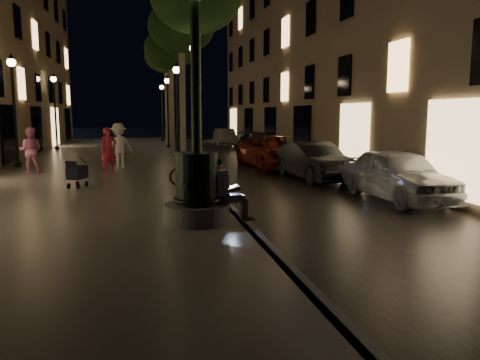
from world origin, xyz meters
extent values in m
plane|color=black|center=(0.00, 15.00, 0.00)|extent=(120.00, 120.00, 0.00)
cube|color=black|center=(3.00, 15.00, 0.01)|extent=(6.00, 45.00, 0.02)
cube|color=slate|center=(-4.00, 15.00, 0.10)|extent=(8.00, 45.00, 0.20)
cube|color=#59595B|center=(0.00, 15.00, 0.10)|extent=(0.25, 45.00, 0.20)
cube|color=#817050|center=(10.00, 18.00, 7.50)|extent=(8.00, 36.00, 15.00)
cylinder|color=#59595B|center=(-1.00, 2.00, 0.40)|extent=(1.40, 1.40, 0.40)
cylinder|color=black|center=(-1.00, 2.00, 1.15)|extent=(0.90, 0.90, 1.10)
torus|color=black|center=(-1.00, 2.00, 0.70)|extent=(1.04, 1.04, 0.10)
torus|color=black|center=(-1.00, 2.00, 1.55)|extent=(0.89, 0.89, 0.09)
cylinder|color=black|center=(-1.00, 2.00, 3.30)|extent=(0.20, 0.20, 3.20)
cube|color=tan|center=(-0.45, 2.00, 0.69)|extent=(0.37, 0.25, 0.18)
cube|color=white|center=(-0.51, 2.00, 1.04)|extent=(0.46, 0.27, 0.58)
sphere|color=tan|center=(-0.54, 2.00, 1.42)|extent=(0.22, 0.22, 0.22)
sphere|color=black|center=(-0.55, 2.00, 1.46)|extent=(0.22, 0.22, 0.22)
cube|color=tan|center=(-0.20, 1.91, 0.69)|extent=(0.47, 0.13, 0.14)
cube|color=tan|center=(-0.20, 2.09, 0.69)|extent=(0.47, 0.13, 0.14)
cube|color=tan|center=(0.02, 1.91, 0.45)|extent=(0.13, 0.12, 0.49)
cube|color=tan|center=(0.02, 2.09, 0.45)|extent=(0.13, 0.12, 0.49)
cube|color=black|center=(0.12, 1.91, 0.22)|extent=(0.27, 0.10, 0.03)
cube|color=black|center=(0.12, 2.09, 0.22)|extent=(0.27, 0.10, 0.03)
cube|color=black|center=(-0.18, 2.00, 0.77)|extent=(0.25, 0.34, 0.02)
cube|color=black|center=(-0.35, 2.00, 0.89)|extent=(0.09, 0.34, 0.22)
cube|color=#A6D2ED|center=(-0.33, 2.00, 0.89)|extent=(0.06, 0.31, 0.19)
cylinder|color=#6B604C|center=(-0.25, 8.00, 2.70)|extent=(0.28, 0.28, 5.00)
cylinder|color=#6B604C|center=(-0.20, 14.00, 2.75)|extent=(0.28, 0.28, 5.10)
ellipsoid|color=black|center=(-0.20, 14.00, 6.40)|extent=(3.00, 3.00, 2.40)
cylinder|color=#6B604C|center=(-0.30, 20.00, 2.65)|extent=(0.28, 0.28, 4.90)
ellipsoid|color=black|center=(-0.30, 20.00, 6.20)|extent=(3.00, 3.00, 2.40)
cylinder|color=#6B604C|center=(-0.22, 26.00, 2.80)|extent=(0.28, 0.28, 5.20)
ellipsoid|color=black|center=(-0.22, 26.00, 6.50)|extent=(3.00, 3.00, 2.40)
cylinder|color=black|center=(-0.30, 8.00, 0.30)|extent=(0.28, 0.28, 0.20)
cylinder|color=black|center=(-0.30, 8.00, 2.40)|extent=(0.12, 0.12, 4.40)
sphere|color=#FFD88C|center=(-0.30, 8.00, 4.65)|extent=(0.36, 0.36, 0.36)
cone|color=black|center=(-0.30, 8.00, 4.90)|extent=(0.30, 0.30, 0.22)
cylinder|color=black|center=(-0.30, 16.00, 0.30)|extent=(0.28, 0.28, 0.20)
cylinder|color=black|center=(-0.30, 16.00, 2.40)|extent=(0.12, 0.12, 4.40)
sphere|color=#FFD88C|center=(-0.30, 16.00, 4.65)|extent=(0.36, 0.36, 0.36)
cone|color=black|center=(-0.30, 16.00, 4.90)|extent=(0.30, 0.30, 0.22)
cylinder|color=black|center=(-0.30, 24.00, 0.30)|extent=(0.28, 0.28, 0.20)
cylinder|color=black|center=(-0.30, 24.00, 2.40)|extent=(0.12, 0.12, 4.40)
sphere|color=#FFD88C|center=(-0.30, 24.00, 4.65)|extent=(0.36, 0.36, 0.36)
cone|color=black|center=(-0.30, 24.00, 4.90)|extent=(0.30, 0.30, 0.22)
cylinder|color=black|center=(-0.30, 32.00, 0.30)|extent=(0.28, 0.28, 0.20)
cylinder|color=black|center=(-0.30, 32.00, 2.40)|extent=(0.12, 0.12, 4.40)
sphere|color=#FFD88C|center=(-0.30, 32.00, 4.65)|extent=(0.36, 0.36, 0.36)
cone|color=black|center=(-0.30, 32.00, 4.90)|extent=(0.30, 0.30, 0.22)
cylinder|color=black|center=(-7.40, 14.00, 0.30)|extent=(0.28, 0.28, 0.20)
cylinder|color=black|center=(-7.40, 14.00, 2.40)|extent=(0.12, 0.12, 4.40)
sphere|color=#FFD88C|center=(-7.40, 14.00, 4.65)|extent=(0.36, 0.36, 0.36)
cone|color=black|center=(-7.40, 14.00, 4.90)|extent=(0.30, 0.30, 0.22)
cylinder|color=black|center=(-7.40, 24.00, 0.30)|extent=(0.28, 0.28, 0.20)
cylinder|color=black|center=(-7.40, 24.00, 2.40)|extent=(0.12, 0.12, 4.40)
sphere|color=#FFD88C|center=(-7.40, 24.00, 4.65)|extent=(0.36, 0.36, 0.36)
cone|color=black|center=(-7.40, 24.00, 4.90)|extent=(0.30, 0.30, 0.22)
cube|color=black|center=(-4.12, 7.44, 0.69)|extent=(0.61, 0.76, 0.40)
cube|color=black|center=(-4.24, 7.15, 0.95)|extent=(0.38, 0.27, 0.26)
cylinder|color=black|center=(-4.37, 7.25, 0.29)|extent=(0.10, 0.18, 0.18)
cylinder|color=black|center=(-4.07, 7.13, 0.29)|extent=(0.10, 0.18, 0.18)
cylinder|color=black|center=(-4.17, 7.74, 0.29)|extent=(0.10, 0.18, 0.18)
cylinder|color=black|center=(-3.88, 7.62, 0.29)|extent=(0.10, 0.18, 0.18)
cylinder|color=black|center=(-3.99, 7.76, 1.04)|extent=(0.17, 0.38, 0.24)
imported|color=#989B9F|center=(5.20, 4.42, 0.76)|extent=(1.92, 4.51, 1.52)
imported|color=black|center=(4.24, 8.79, 0.72)|extent=(1.94, 4.49, 1.44)
imported|color=maroon|center=(4.00, 13.00, 0.75)|extent=(2.97, 5.63, 1.51)
imported|color=#323337|center=(5.20, 21.16, 0.65)|extent=(2.08, 4.59, 1.30)
imported|color=gray|center=(4.22, 27.65, 0.67)|extent=(1.58, 4.10, 1.33)
imported|color=#AC2232|center=(-3.38, 11.09, 1.09)|extent=(0.76, 0.63, 1.77)
imported|color=#C96A93|center=(-6.34, 11.54, 1.10)|extent=(0.90, 0.71, 1.81)
imported|color=silver|center=(-3.06, 12.70, 1.16)|extent=(1.42, 1.15, 1.91)
imported|color=black|center=(-0.40, 7.18, 0.67)|extent=(1.81, 0.74, 0.93)
camera|label=1|loc=(-2.15, -7.84, 2.53)|focal=35.00mm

